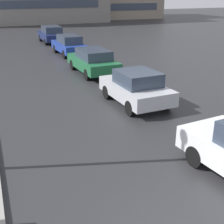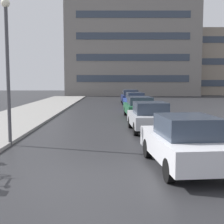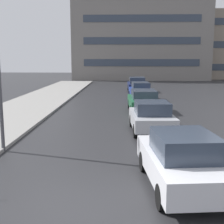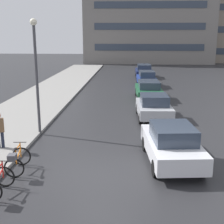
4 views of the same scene
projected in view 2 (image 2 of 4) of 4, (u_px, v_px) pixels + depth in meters
ground_plane at (93, 180)px, 8.27m from camera, size 140.00×140.00×0.00m
sidewalk_kerb at (1, 124)px, 18.20m from camera, size 4.80×60.00×0.14m
car_white at (185, 142)px, 9.38m from camera, size 2.33×4.39×1.60m
car_silver at (150, 117)px, 16.04m from camera, size 2.14×3.87×1.53m
car_green at (139, 107)px, 21.95m from camera, size 2.10×4.46×1.48m
car_blue at (135, 101)px, 28.11m from camera, size 1.95×4.23×1.53m
car_navy at (130, 97)px, 34.56m from camera, size 1.98×4.34×1.56m
streetlamp at (7, 58)px, 12.32m from camera, size 0.34×0.34×5.80m
building_facade_main at (131, 50)px, 55.14m from camera, size 22.22×10.60×15.87m
building_facade_side at (205, 63)px, 58.28m from camera, size 16.61×10.23×11.52m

